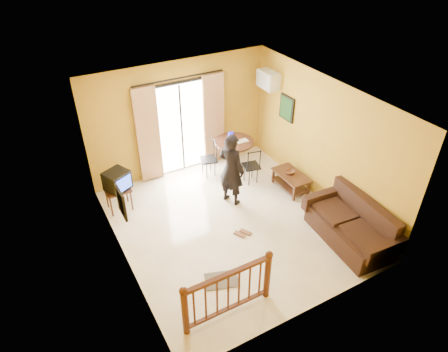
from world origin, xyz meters
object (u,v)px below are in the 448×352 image
sofa (352,226)px  standing_person (231,169)px  coffee_table (291,179)px  dining_table (234,147)px  television (117,180)px

sofa → standing_person: bearing=127.8°
coffee_table → standing_person: 1.59m
sofa → standing_person: standing_person is taller
standing_person → dining_table: bearing=-59.1°
dining_table → standing_person: size_ratio=0.57×
dining_table → sofa: size_ratio=0.49×
sofa → standing_person: (-1.47, 2.25, 0.51)m
standing_person → coffee_table: bearing=-126.9°
dining_table → television: bearing=-176.6°
coffee_table → sofa: (0.01, -1.98, 0.07)m
coffee_table → dining_table: bearing=118.0°
television → standing_person: bearing=-48.2°
television → coffee_table: (3.72, -1.21, -0.47)m
coffee_table → sofa: 1.98m
television → standing_person: (2.26, -0.94, 0.10)m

